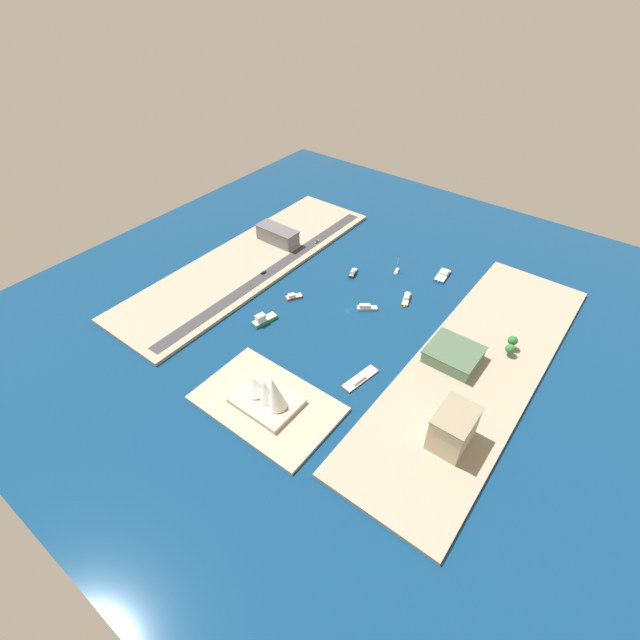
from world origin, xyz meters
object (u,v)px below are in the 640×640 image
at_px(sailboat_small_white, 397,271).
at_px(office_block_beige, 453,428).
at_px(catamaran_blue, 443,275).
at_px(opera_landmark, 267,394).
at_px(patrol_launch_navy, 353,272).
at_px(sedan_silver, 317,241).
at_px(ferry_green_doubledeck, 264,319).
at_px(barge_flat_brown, 360,379).
at_px(suv_black, 263,272).
at_px(tugboat_red, 294,296).
at_px(traffic_light_waterfront, 251,287).
at_px(water_taxi_orange, 406,299).
at_px(terminal_long_green, 453,354).
at_px(warehouse_low_gray, 278,235).
at_px(yacht_sleek_gray, 367,307).

xyz_separation_m(sailboat_small_white, office_block_beige, (-103.36, 122.00, 12.73)).
height_order(sailboat_small_white, catamaran_blue, sailboat_small_white).
xyz_separation_m(catamaran_blue, opera_landmark, (22.37, 178.10, 8.29)).
height_order(patrol_launch_navy, sedan_silver, patrol_launch_navy).
xyz_separation_m(ferry_green_doubledeck, office_block_beige, (-145.61, 13.24, 11.16)).
bearing_deg(sailboat_small_white, barge_flat_brown, 109.64).
bearing_deg(suv_black, office_block_beige, 163.61).
height_order(tugboat_red, sedan_silver, sedan_silver).
height_order(catamaran_blue, traffic_light_waterfront, traffic_light_waterfront).
distance_m(sailboat_small_white, suv_black, 105.10).
xyz_separation_m(office_block_beige, opera_landmark, (94.09, 39.26, -3.99)).
bearing_deg(catamaran_blue, tugboat_red, 50.81).
height_order(water_taxi_orange, barge_flat_brown, water_taxi_orange).
height_order(terminal_long_green, traffic_light_waterfront, terminal_long_green).
relative_size(catamaran_blue, warehouse_low_gray, 0.53).
height_order(ferry_green_doubledeck, opera_landmark, opera_landmark).
bearing_deg(catamaran_blue, suv_black, 37.23).
bearing_deg(water_taxi_orange, warehouse_low_gray, -0.73).
bearing_deg(office_block_beige, traffic_light_waterfront, -10.04).
height_order(terminal_long_green, sedan_silver, terminal_long_green).
relative_size(barge_flat_brown, suv_black, 6.13).
distance_m(barge_flat_brown, suv_black, 128.44).
bearing_deg(ferry_green_doubledeck, suv_black, -47.13).
height_order(ferry_green_doubledeck, suv_black, ferry_green_doubledeck).
height_order(sailboat_small_white, opera_landmark, opera_landmark).
distance_m(traffic_light_waterfront, opera_landmark, 106.53).
bearing_deg(barge_flat_brown, sailboat_small_white, -70.36).
bearing_deg(water_taxi_orange, catamaran_blue, -99.61).
bearing_deg(traffic_light_waterfront, tugboat_red, -149.97).
height_order(warehouse_low_gray, suv_black, warehouse_low_gray).
relative_size(catamaran_blue, office_block_beige, 0.78).
bearing_deg(office_block_beige, catamaran_blue, -62.68).
relative_size(water_taxi_orange, office_block_beige, 0.66).
bearing_deg(ferry_green_doubledeck, water_taxi_orange, -129.21).
bearing_deg(sailboat_small_white, warehouse_low_gray, 14.13).
relative_size(water_taxi_orange, catamaran_blue, 0.85).
height_order(yacht_sleek_gray, warehouse_low_gray, warehouse_low_gray).
bearing_deg(water_taxi_orange, ferry_green_doubledeck, 50.79).
bearing_deg(sedan_silver, tugboat_red, 114.85).
distance_m(patrol_launch_navy, traffic_light_waterfront, 81.66).
distance_m(water_taxi_orange, catamaran_blue, 44.82).
bearing_deg(traffic_light_waterfront, suv_black, -68.35).
xyz_separation_m(barge_flat_brown, terminal_long_green, (-37.85, -47.61, 5.95)).
xyz_separation_m(patrol_launch_navy, yacht_sleek_gray, (-32.14, 30.11, -0.10)).
xyz_separation_m(water_taxi_orange, office_block_beige, (-79.20, 94.64, 12.13)).
distance_m(tugboat_red, terminal_long_green, 122.15).
relative_size(sailboat_small_white, yacht_sleek_gray, 0.93).
relative_size(yacht_sleek_gray, terminal_long_green, 0.45).
bearing_deg(sailboat_small_white, tugboat_red, 60.01).
bearing_deg(patrol_launch_navy, ferry_green_doubledeck, 78.98).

